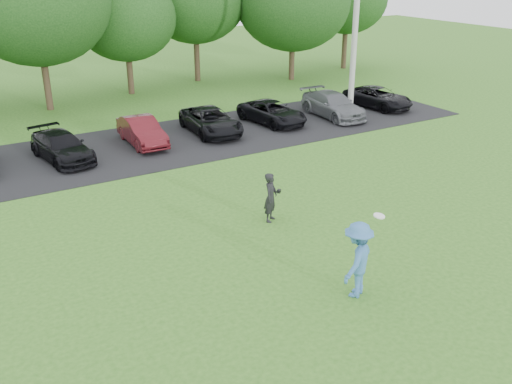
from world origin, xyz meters
The scene contains 7 objects.
ground centered at (0.00, 0.00, 0.00)m, with size 100.00×100.00×0.00m, color #30631C.
parking_lot centered at (0.00, 13.00, 0.01)m, with size 32.00×6.50×0.03m, color black.
utility_pole centered at (10.85, 12.36, 5.25)m, with size 0.28×0.28×10.50m, color #AEAEA9.
frisbee_player centered at (0.35, -0.62, 0.96)m, with size 1.43×1.24×2.17m.
camera_bystander centered at (0.81, 3.97, 0.78)m, with size 0.68×0.65×1.57m.
parked_cars centered at (1.49, 13.07, 0.60)m, with size 28.46×4.82×1.20m.
tree_row centered at (1.51, 22.76, 4.91)m, with size 42.39×9.85×8.64m.
Camera 1 is at (-7.79, -9.58, 7.67)m, focal length 40.00 mm.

